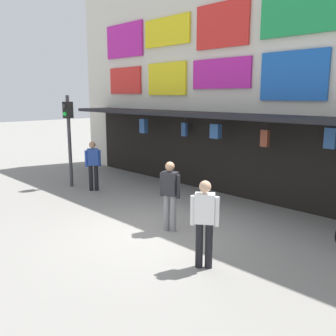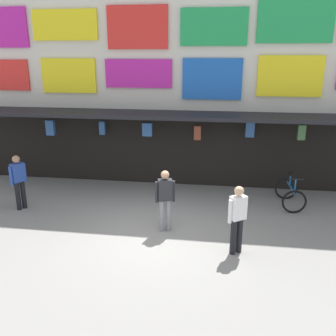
% 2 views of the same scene
% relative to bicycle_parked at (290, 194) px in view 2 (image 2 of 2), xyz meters
% --- Properties ---
extents(ground_plane, '(80.00, 80.00, 0.00)m').
position_rel_bicycle_parked_xyz_m(ground_plane, '(-3.78, -2.47, -0.39)').
color(ground_plane, gray).
extents(shopfront, '(18.00, 2.60, 8.00)m').
position_rel_bicycle_parked_xyz_m(shopfront, '(-3.78, 2.09, 3.57)').
color(shopfront, beige).
rests_on(shopfront, ground).
extents(bicycle_parked, '(0.78, 1.20, 1.05)m').
position_rel_bicycle_parked_xyz_m(bicycle_parked, '(0.00, 0.00, 0.00)').
color(bicycle_parked, black).
rests_on(bicycle_parked, ground).
extents(pedestrian_in_red, '(0.37, 0.47, 1.68)m').
position_rel_bicycle_parked_xyz_m(pedestrian_in_red, '(-8.08, -1.38, 0.55)').
color(pedestrian_in_red, black).
rests_on(pedestrian_in_red, ground).
extents(pedestrian_in_white, '(0.51, 0.32, 1.68)m').
position_rel_bicycle_parked_xyz_m(pedestrian_in_white, '(-3.56, -2.17, 0.55)').
color(pedestrian_in_white, gray).
rests_on(pedestrian_in_white, ground).
extents(pedestrian_in_blue, '(0.45, 0.39, 1.68)m').
position_rel_bicycle_parked_xyz_m(pedestrian_in_blue, '(-1.74, -3.06, 0.55)').
color(pedestrian_in_blue, black).
rests_on(pedestrian_in_blue, ground).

